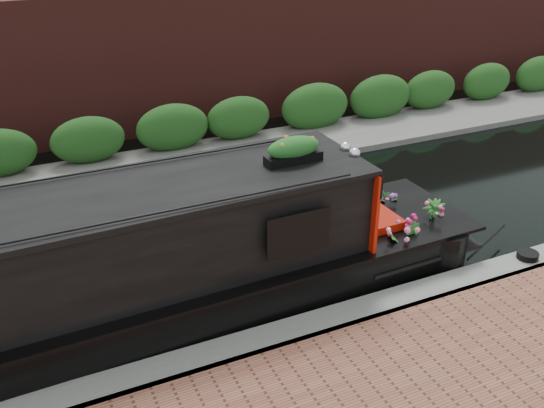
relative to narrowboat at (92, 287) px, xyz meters
name	(u,v)px	position (x,y,z in m)	size (l,w,h in m)	color
ground	(240,240)	(3.17, 1.83, -0.91)	(80.00, 80.00, 0.00)	black
near_bank_coping	(318,334)	(3.17, -1.47, -0.91)	(40.00, 0.60, 0.50)	slate
far_bank_path	(179,166)	(3.17, 6.03, -0.91)	(40.00, 2.40, 0.34)	#62625E
far_hedge	(169,154)	(3.17, 6.93, -0.91)	(40.00, 1.10, 2.80)	#1D4A18
far_brick_wall	(150,131)	(3.17, 9.03, -0.91)	(40.00, 1.00, 8.00)	#4C1D19
narrowboat	(92,287)	(0.00, 0.00, 0.00)	(13.14, 2.63, 3.06)	black
rope_fender	(449,233)	(7.00, 0.00, -0.71)	(0.41, 0.41, 0.45)	olive
coiled_mooring_rope	(528,255)	(7.63, -1.43, -0.60)	(0.40, 0.40, 0.12)	black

